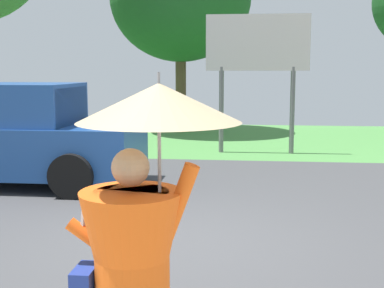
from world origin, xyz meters
TOP-DOWN VIEW (x-y plane):
  - ground_plane at (0.00, 2.95)m, footprint 40.00×22.00m
  - monk_pedestrian at (0.29, -3.35)m, footprint 1.04×0.93m
  - pickup_truck at (-3.68, 3.05)m, footprint 5.20×2.28m
  - roadside_billboard at (1.10, 7.21)m, footprint 2.60×0.12m

SIDE VIEW (x-z plane):
  - ground_plane at x=0.00m, z-range -0.15..0.05m
  - pickup_truck at x=-3.68m, z-range -0.07..1.81m
  - monk_pedestrian at x=0.29m, z-range 0.01..2.14m
  - roadside_billboard at x=1.10m, z-range 0.80..4.30m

